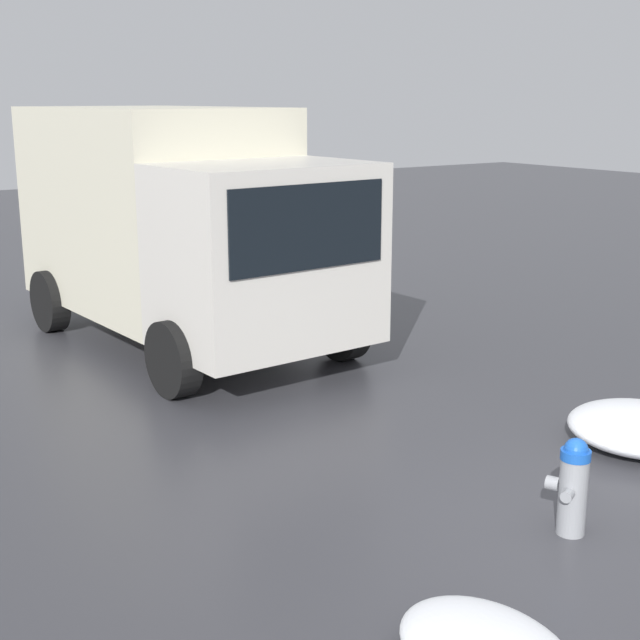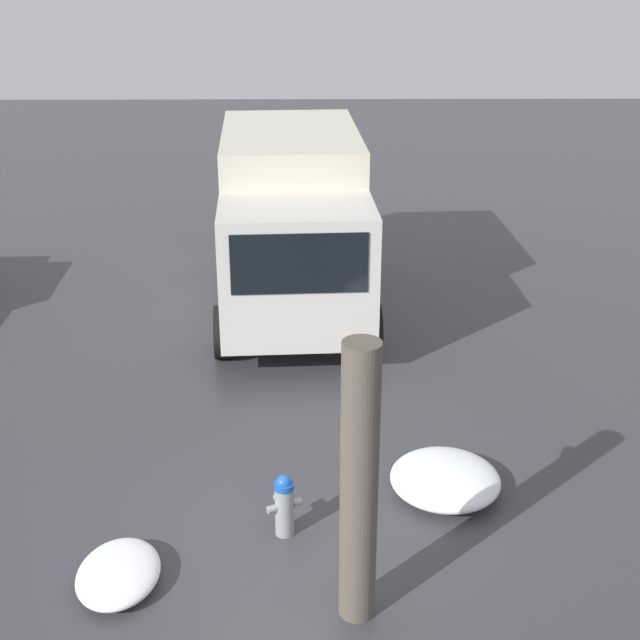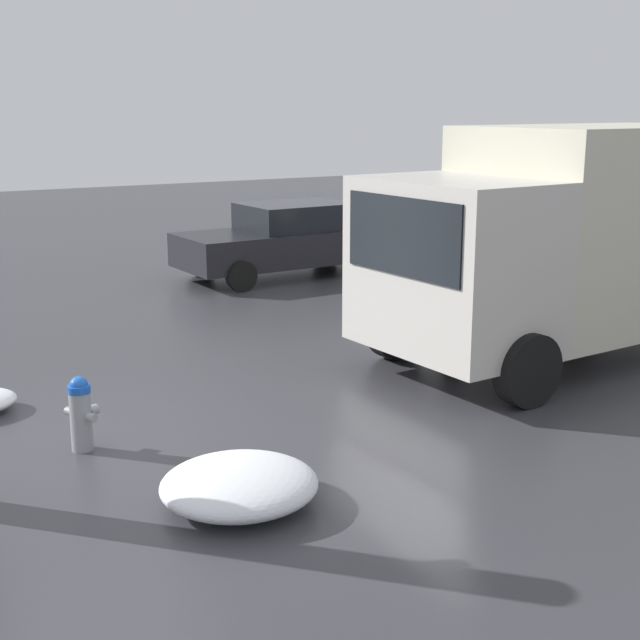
{
  "view_description": "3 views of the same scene",
  "coord_description": "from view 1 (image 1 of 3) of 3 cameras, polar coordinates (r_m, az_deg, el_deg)",
  "views": [
    {
      "loc": [
        -4.19,
        5.27,
        3.35
      ],
      "look_at": [
        2.68,
        0.57,
        1.27
      ],
      "focal_mm": 50.0,
      "sensor_mm": 36.0,
      "label": 1
    },
    {
      "loc": [
        -8.68,
        -0.32,
        6.54
      ],
      "look_at": [
        3.73,
        -0.46,
        1.13
      ],
      "focal_mm": 50.0,
      "sensor_mm": 36.0,
      "label": 2
    },
    {
      "loc": [
        -2.35,
        -8.74,
        3.5
      ],
      "look_at": [
        2.92,
        0.06,
        1.02
      ],
      "focal_mm": 50.0,
      "sensor_mm": 36.0,
      "label": 3
    }
  ],
  "objects": [
    {
      "name": "fire_hydrant",
      "position": [
        7.35,
        15.88,
        -10.12
      ],
      "size": [
        0.35,
        0.42,
        0.8
      ],
      "rotation": [
        0.0,
        0.0,
        0.43
      ],
      "color": "gray",
      "rests_on": "ground_plane"
    },
    {
      "name": "pedestrian",
      "position": [
        11.02,
        -9.98,
        1.41
      ],
      "size": [
        0.39,
        0.39,
        1.8
      ],
      "rotation": [
        0.0,
        0.0,
        0.86
      ],
      "color": "#23232D",
      "rests_on": "ground_plane"
    },
    {
      "name": "ground_plane",
      "position": [
        7.52,
        15.7,
        -12.99
      ],
      "size": [
        60.0,
        60.0,
        0.0
      ],
      "primitive_type": "plane",
      "color": "#38383D"
    },
    {
      "name": "delivery_truck",
      "position": [
        12.41,
        -9.06,
        6.37
      ],
      "size": [
        5.85,
        3.01,
        3.22
      ],
      "rotation": [
        0.0,
        0.0,
        1.62
      ],
      "color": "beige",
      "rests_on": "ground_plane"
    }
  ]
}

